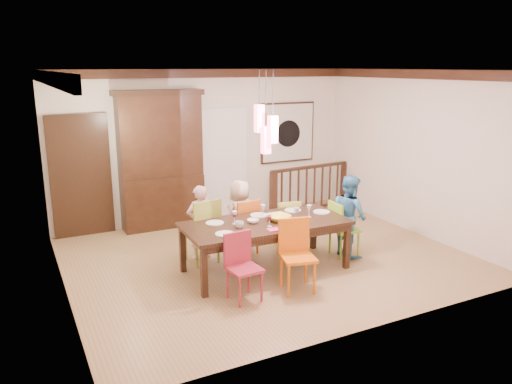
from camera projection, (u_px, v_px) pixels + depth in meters
name	position (u px, v px, depth m)	size (l,w,h in m)	color
floor	(266.00, 257.00, 7.94)	(6.00, 6.00, 0.00)	#977649
ceiling	(268.00, 70.00, 7.23)	(6.00, 6.00, 0.00)	white
wall_back	(207.00, 145.00, 9.75)	(6.00, 6.00, 0.00)	beige
wall_left	(57.00, 189.00, 6.27)	(5.00, 5.00, 0.00)	beige
wall_right	(415.00, 153.00, 8.89)	(5.00, 5.00, 0.00)	beige
crown_molding	(267.00, 76.00, 7.25)	(6.00, 5.00, 0.16)	black
panel_door	(81.00, 178.00, 8.75)	(1.04, 0.07, 2.24)	black
white_doorway	(225.00, 164.00, 9.97)	(0.97, 0.05, 2.22)	silver
painting	(288.00, 133.00, 10.46)	(1.25, 0.06, 1.25)	black
pendant_cluster	(266.00, 129.00, 6.94)	(0.27, 0.21, 1.14)	#FF4C65
dining_table	(265.00, 227.00, 7.30)	(2.44, 1.15, 0.75)	black
chair_far_left	(201.00, 225.00, 7.64)	(0.52, 0.52, 1.02)	olive
chair_far_mid	(243.00, 222.00, 8.01)	(0.44, 0.44, 0.91)	#B95412
chair_far_right	(286.00, 220.00, 8.28)	(0.45, 0.45, 0.83)	#B7C43E
chair_near_left	(244.00, 263.00, 6.38)	(0.43, 0.43, 0.88)	maroon
chair_near_mid	(298.00, 252.00, 6.65)	(0.53, 0.53, 0.97)	#D3610C
chair_end_right	(345.00, 225.00, 7.92)	(0.42, 0.42, 0.89)	#7DB626
china_hutch	(161.00, 160.00, 9.18)	(1.62, 0.46, 2.55)	black
balustrade	(310.00, 187.00, 10.41)	(1.98, 0.24, 0.96)	black
person_far_left	(200.00, 222.00, 7.76)	(0.43, 0.28, 1.19)	#F8BDBD
person_far_mid	(240.00, 216.00, 8.10)	(0.58, 0.38, 1.19)	beige
person_end_right	(349.00, 215.00, 7.91)	(0.64, 0.50, 1.31)	teal
serving_bowl	(278.00, 218.00, 7.33)	(0.34, 0.34, 0.08)	yellow
small_bowl	(253.00, 221.00, 7.22)	(0.17, 0.17, 0.05)	white
cup_left	(239.00, 225.00, 7.00)	(0.12, 0.12, 0.10)	silver
cup_right	(297.00, 210.00, 7.72)	(0.09, 0.09, 0.08)	silver
plate_far_left	(215.00, 223.00, 7.20)	(0.26, 0.26, 0.01)	white
plate_far_mid	(259.00, 215.00, 7.58)	(0.26, 0.26, 0.01)	white
plate_far_right	(293.00, 210.00, 7.83)	(0.26, 0.26, 0.01)	white
plate_near_left	(225.00, 234.00, 6.74)	(0.26, 0.26, 0.01)	white
plate_near_mid	(297.00, 223.00, 7.21)	(0.26, 0.26, 0.01)	white
plate_end_right	(322.00, 212.00, 7.74)	(0.26, 0.26, 0.01)	white
wine_glass_a	(235.00, 218.00, 7.16)	(0.08, 0.08, 0.19)	#590C19
wine_glass_b	(263.00, 211.00, 7.49)	(0.08, 0.08, 0.19)	silver
wine_glass_c	(269.00, 220.00, 7.04)	(0.08, 0.08, 0.19)	#590C19
wine_glass_d	(309.00, 211.00, 7.47)	(0.08, 0.08, 0.19)	silver
napkin	(274.00, 230.00, 6.90)	(0.18, 0.14, 0.01)	#D83359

